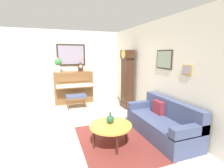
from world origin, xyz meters
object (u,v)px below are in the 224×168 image
Objects in this scene: grandfather_clock at (127,81)px; flower_vase at (58,64)px; piano at (73,87)px; coffee_table at (111,126)px; piano_bench at (76,97)px; green_jug at (110,119)px; couch at (162,123)px; mantel_clock at (80,67)px.

grandfather_clock is 2.64m from flower_vase.
piano reaches higher than coffee_table.
green_jug is at bearing 7.20° from piano_bench.
piano is at bearing 90.20° from flower_vase.
grandfather_clock is at bearing 74.25° from piano_bench.
couch is 1.28m from green_jug.
couch is (3.53, 1.57, -0.30)m from piano.
green_jug reaches higher than piano_bench.
piano_bench is 2.92× the size of green_jug.
piano is at bearing -127.58° from grandfather_clock.
piano is 0.71× the size of grandfather_clock.
grandfather_clock reaches higher than green_jug.
green_jug is at bearing 13.53° from flower_vase.
grandfather_clock is at bearing 59.57° from flower_vase.
grandfather_clock reaches higher than coffee_table.
couch reaches higher than green_jug.
flower_vase is 3.69m from green_jug.
green_jug is at bearing 0.12° from mantel_clock.
mantel_clock is (0.00, 0.30, 0.77)m from piano.
flower_vase is 2.42× the size of green_jug.
flower_vase reaches higher than piano.
mantel_clock is (-3.53, 0.01, 0.97)m from coffee_table.
green_jug is at bearing 5.09° from piano.
coffee_table is 3.79m from flower_vase.
piano_bench is 0.80× the size of coffee_table.
couch reaches higher than coffee_table.
grandfather_clock is 2.31× the size of coffee_table.
piano_bench is 1.84× the size of mantel_clock.
piano is 0.85m from piano_bench.
flower_vase is (-3.53, -2.09, 1.22)m from couch.
green_jug is (-0.08, 0.02, 0.12)m from coffee_table.
couch is at bearing 89.91° from coffee_table.
flower_vase is at bearing -89.80° from piano.
piano is 1.64× the size of coffee_table.
grandfather_clock is 5.34× the size of mantel_clock.
couch is at bearing 30.64° from flower_vase.
coffee_table is (-0.00, -1.28, 0.11)m from couch.
mantel_clock is at bearing -133.01° from grandfather_clock.
mantel_clock is at bearing -160.24° from couch.
flower_vase is at bearing -166.47° from green_jug.
flower_vase reaches higher than mantel_clock.
coffee_table is 1.52× the size of flower_vase.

